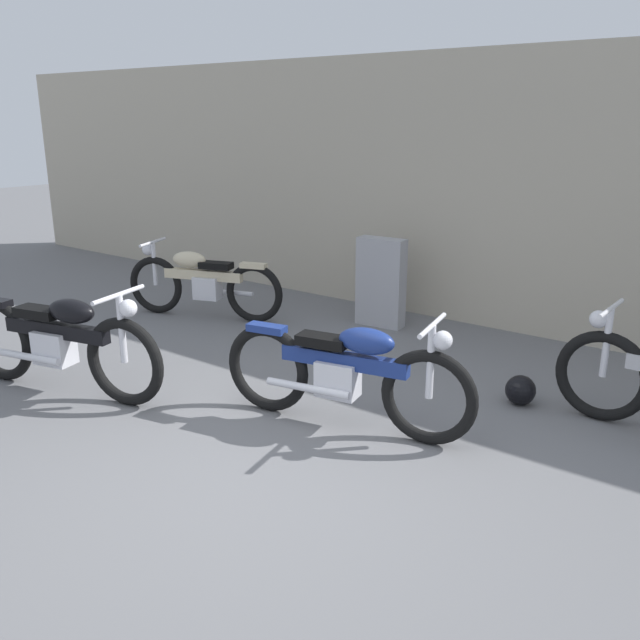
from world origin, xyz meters
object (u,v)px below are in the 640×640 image
at_px(stone_marker, 381,282).
at_px(motorcycle_black, 60,341).
at_px(helmet, 521,390).
at_px(motorcycle_cream, 202,282).
at_px(motorcycle_blue, 346,372).

distance_m(stone_marker, motorcycle_black, 3.61).
bearing_deg(helmet, motorcycle_black, -147.00).
distance_m(stone_marker, motorcycle_cream, 2.16).
relative_size(stone_marker, motorcycle_black, 0.48).
bearing_deg(motorcycle_cream, stone_marker, -171.07).
height_order(motorcycle_blue, motorcycle_black, motorcycle_black).
distance_m(stone_marker, helmet, 2.52).
height_order(motorcycle_blue, motorcycle_cream, motorcycle_blue).
bearing_deg(motorcycle_cream, helmet, 157.94).
xyz_separation_m(stone_marker, motorcycle_black, (-1.19, -3.40, -0.04)).
bearing_deg(motorcycle_cream, motorcycle_black, 87.41).
xyz_separation_m(stone_marker, helmet, (2.17, -1.22, -0.39)).
bearing_deg(helmet, motorcycle_blue, -127.36).
distance_m(motorcycle_blue, motorcycle_black, 2.59).
bearing_deg(motorcycle_blue, stone_marker, 105.40).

